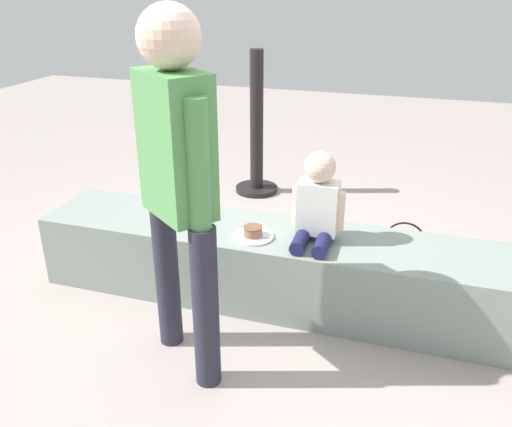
% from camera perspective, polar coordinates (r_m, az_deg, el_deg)
% --- Properties ---
extents(ground_plane, '(12.00, 12.00, 0.00)m').
position_cam_1_polar(ground_plane, '(3.13, 1.42, -8.93)').
color(ground_plane, '#A39690').
extents(concrete_ledge, '(2.65, 0.51, 0.42)m').
position_cam_1_polar(concrete_ledge, '(3.02, 1.46, -5.58)').
color(concrete_ledge, gray).
rests_on(concrete_ledge, ground_plane).
extents(child_seated, '(0.28, 0.32, 0.48)m').
position_cam_1_polar(child_seated, '(2.76, 6.62, 1.13)').
color(child_seated, '#1B1B48').
rests_on(child_seated, concrete_ledge).
extents(adult_standing, '(0.41, 0.36, 1.63)m').
position_cam_1_polar(adult_standing, '(2.23, -8.42, 4.76)').
color(adult_standing, '#272635').
rests_on(adult_standing, ground_plane).
extents(cake_plate, '(0.22, 0.22, 0.07)m').
position_cam_1_polar(cake_plate, '(2.85, -0.32, -2.21)').
color(cake_plate, white).
rests_on(cake_plate, concrete_ledge).
extents(gift_bag, '(0.21, 0.12, 0.31)m').
position_cam_1_polar(gift_bag, '(3.96, -9.84, 0.33)').
color(gift_bag, gold).
rests_on(gift_bag, ground_plane).
extents(railing_post, '(0.36, 0.36, 1.19)m').
position_cam_1_polar(railing_post, '(4.47, 0.07, 7.84)').
color(railing_post, black).
rests_on(railing_post, ground_plane).
extents(water_bottle_near_gift, '(0.07, 0.07, 0.20)m').
position_cam_1_polar(water_bottle_near_gift, '(3.65, 0.87, -2.20)').
color(water_bottle_near_gift, silver).
rests_on(water_bottle_near_gift, ground_plane).
extents(party_cup_red, '(0.07, 0.07, 0.10)m').
position_cam_1_polar(party_cup_red, '(3.75, 8.72, -2.37)').
color(party_cup_red, red).
rests_on(party_cup_red, ground_plane).
extents(handbag_black_leather, '(0.34, 0.13, 0.32)m').
position_cam_1_polar(handbag_black_leather, '(3.50, 15.48, -4.09)').
color(handbag_black_leather, black).
rests_on(handbag_black_leather, ground_plane).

